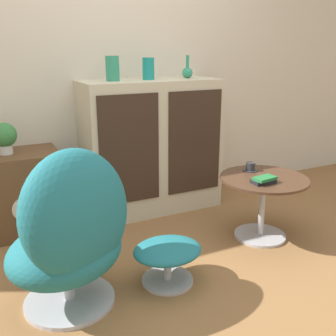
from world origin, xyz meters
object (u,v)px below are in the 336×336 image
at_px(vase_inner_left, 148,69).
at_px(teacup, 250,167).
at_px(ottoman, 168,254).
at_px(sideboard, 151,146).
at_px(tv_console, 21,192).
at_px(book_stack, 264,180).
at_px(egg_chair, 72,234).
at_px(coffee_table, 263,196).
at_px(potted_plant, 4,136).
at_px(vase_leftmost, 112,69).
at_px(vase_inner_right, 187,72).

relative_size(vase_inner_left, teacup, 1.56).
bearing_deg(teacup, ottoman, -156.09).
height_order(sideboard, tv_console, sideboard).
bearing_deg(vase_inner_left, ottoman, -108.73).
relative_size(teacup, book_stack, 0.65).
bearing_deg(ottoman, vase_inner_left, 71.27).
distance_m(egg_chair, book_stack, 1.33).
relative_size(coffee_table, teacup, 5.69).
relative_size(sideboard, potted_plant, 4.99).
height_order(egg_chair, vase_leftmost, vase_leftmost).
bearing_deg(coffee_table, vase_leftmost, 132.28).
bearing_deg(potted_plant, egg_chair, -79.81).
distance_m(sideboard, teacup, 0.85).
height_order(egg_chair, potted_plant, egg_chair).
xyz_separation_m(coffee_table, vase_inner_right, (-0.15, 0.87, 0.82)).
bearing_deg(tv_console, vase_inner_left, -0.86).
height_order(coffee_table, vase_inner_right, vase_inner_right).
bearing_deg(sideboard, vase_inner_left, 166.27).
bearing_deg(tv_console, teacup, -24.84).
distance_m(egg_chair, vase_leftmost, 1.45).
bearing_deg(book_stack, sideboard, 112.48).
xyz_separation_m(vase_inner_left, potted_plant, (-1.11, 0.02, -0.44)).
distance_m(tv_console, vase_inner_right, 1.62).
distance_m(ottoman, vase_inner_right, 1.62).
bearing_deg(vase_inner_right, ottoman, -123.48).
distance_m(sideboard, vase_inner_right, 0.68).
bearing_deg(vase_inner_right, coffee_table, -80.51).
bearing_deg(vase_leftmost, ottoman, -93.90).
bearing_deg(vase_inner_left, coffee_table, -60.30).
height_order(vase_inner_left, vase_inner_right, vase_inner_right).
xyz_separation_m(sideboard, teacup, (0.49, -0.70, -0.06)).
bearing_deg(tv_console, sideboard, -1.06).
height_order(tv_console, vase_leftmost, vase_leftmost).
xyz_separation_m(tv_console, vase_leftmost, (0.75, -0.02, 0.88)).
relative_size(tv_console, egg_chair, 0.68).
bearing_deg(potted_plant, vase_leftmost, -1.14).
xyz_separation_m(egg_chair, vase_inner_right, (1.26, 1.08, 0.71)).
relative_size(sideboard, vase_leftmost, 6.08).
bearing_deg(book_stack, vase_inner_right, 93.73).
bearing_deg(vase_inner_left, potted_plant, 179.16).
distance_m(vase_inner_left, book_stack, 1.26).
height_order(ottoman, teacup, teacup).
distance_m(coffee_table, vase_inner_left, 1.32).
height_order(vase_leftmost, teacup, vase_leftmost).
bearing_deg(book_stack, egg_chair, -175.00).
height_order(egg_chair, coffee_table, egg_chair).
height_order(coffee_table, potted_plant, potted_plant).
distance_m(egg_chair, vase_inner_right, 1.81).
relative_size(sideboard, vase_inner_left, 6.62).
relative_size(egg_chair, book_stack, 5.37).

